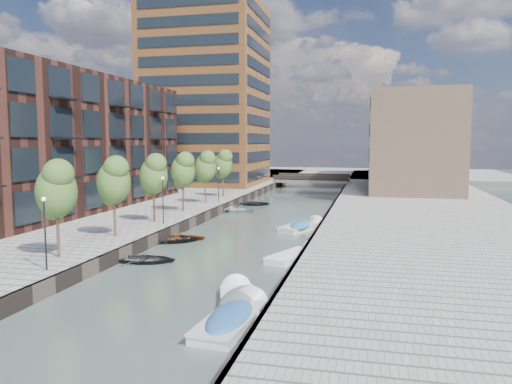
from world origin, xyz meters
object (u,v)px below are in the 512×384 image
(tree_3, at_px, (154,174))
(motorboat_4, at_px, (305,225))
(tree_1, at_px, (56,188))
(sloop_4, at_px, (252,205))
(bridge, at_px, (312,180))
(motorboat_3, at_px, (303,227))
(car, at_px, (382,186))
(motorboat_1, at_px, (238,300))
(sloop_2, at_px, (181,240))
(sloop_1, at_px, (171,242))
(sloop_0, at_px, (146,262))
(tree_2, at_px, (114,179))
(tree_6, at_px, (223,163))
(sloop_3, at_px, (234,212))
(tree_5, at_px, (205,166))
(tree_4, at_px, (183,169))
(motorboat_2, at_px, (297,256))
(motorboat_0, at_px, (234,318))

(tree_3, xyz_separation_m, motorboat_4, (12.73, 6.17, -5.12))
(tree_1, distance_m, sloop_4, 35.41)
(bridge, distance_m, motorboat_3, 42.46)
(car, bearing_deg, motorboat_3, -110.54)
(sloop_4, relative_size, motorboat_3, 0.78)
(motorboat_1, relative_size, motorboat_3, 0.92)
(sloop_2, height_order, sloop_4, sloop_4)
(sloop_1, bearing_deg, sloop_0, 167.98)
(tree_1, height_order, sloop_2, tree_1)
(tree_2, bearing_deg, motorboat_1, -39.44)
(car, bearing_deg, sloop_1, -120.79)
(car, bearing_deg, tree_2, -122.54)
(motorboat_3, distance_m, motorboat_4, 1.39)
(motorboat_1, bearing_deg, tree_3, 125.85)
(tree_6, bearing_deg, sloop_4, -3.15)
(sloop_3, bearing_deg, tree_5, 99.16)
(tree_5, bearing_deg, sloop_2, -77.88)
(tree_4, xyz_separation_m, sloop_3, (3.41, 7.10, -5.31))
(motorboat_2, height_order, motorboat_3, motorboat_3)
(tree_2, relative_size, sloop_4, 1.31)
(sloop_0, bearing_deg, tree_6, -0.60)
(motorboat_2, relative_size, motorboat_4, 1.09)
(tree_5, relative_size, car, 1.47)
(tree_6, xyz_separation_m, sloop_3, (3.41, -6.90, -5.31))
(motorboat_1, bearing_deg, sloop_0, 140.35)
(sloop_0, xyz_separation_m, car, (16.16, 43.40, 1.69))
(bridge, xyz_separation_m, sloop_1, (-5.40, -50.62, -1.39))
(tree_1, bearing_deg, motorboat_0, -24.36)
(tree_3, bearing_deg, tree_5, 90.00)
(tree_2, bearing_deg, tree_4, 90.00)
(motorboat_0, bearing_deg, sloop_3, 105.78)
(tree_1, height_order, car, tree_1)
(sloop_2, bearing_deg, motorboat_4, -56.21)
(sloop_1, distance_m, motorboat_4, 13.73)
(tree_6, bearing_deg, motorboat_0, -72.34)
(tree_2, distance_m, sloop_3, 22.03)
(tree_1, xyz_separation_m, sloop_1, (3.10, 10.38, -5.31))
(sloop_1, relative_size, motorboat_3, 0.79)
(motorboat_0, height_order, car, car)
(sloop_4, bearing_deg, sloop_1, 174.04)
(tree_1, bearing_deg, sloop_0, 41.64)
(motorboat_1, bearing_deg, car, 81.18)
(motorboat_0, bearing_deg, tree_6, 107.66)
(sloop_2, relative_size, motorboat_0, 0.72)
(motorboat_4, bearing_deg, car, 74.30)
(tree_5, relative_size, sloop_0, 1.45)
(sloop_0, bearing_deg, tree_5, 1.52)
(tree_3, xyz_separation_m, motorboat_0, (13.02, -19.89, -5.08))
(tree_3, xyz_separation_m, sloop_3, (3.41, 14.10, -5.31))
(tree_6, xyz_separation_m, motorboat_4, (12.73, -14.83, -5.12))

